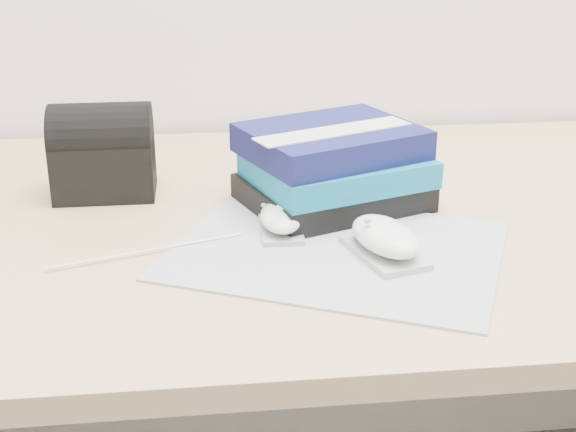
{
  "coord_description": "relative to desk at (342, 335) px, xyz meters",
  "views": [
    {
      "loc": [
        -0.21,
        0.58,
        1.14
      ],
      "look_at": [
        -0.1,
        1.47,
        0.77
      ],
      "focal_mm": 50.0,
      "sensor_mm": 36.0,
      "label": 1
    }
  ],
  "objects": [
    {
      "name": "mouse_front",
      "position": [
        0.01,
        -0.22,
        0.26
      ],
      "size": [
        0.09,
        0.13,
        0.05
      ],
      "color": "#AEAEB0",
      "rests_on": "mousepad"
    },
    {
      "name": "pouch",
      "position": [
        -0.34,
        0.04,
        0.3
      ],
      "size": [
        0.14,
        0.1,
        0.13
      ],
      "color": "black",
      "rests_on": "desk"
    },
    {
      "name": "book_stack",
      "position": [
        -0.03,
        -0.04,
        0.29
      ],
      "size": [
        0.28,
        0.25,
        0.11
      ],
      "color": "black",
      "rests_on": "desk"
    },
    {
      "name": "usb_cable",
      "position": [
        -0.28,
        -0.18,
        0.24
      ],
      "size": [
        0.23,
        0.08,
        0.0
      ],
      "primitive_type": "cylinder",
      "rotation": [
        0.0,
        1.57,
        0.31
      ],
      "color": "white",
      "rests_on": "mousepad"
    },
    {
      "name": "mousepad",
      "position": [
        -0.05,
        -0.19,
        0.24
      ],
      "size": [
        0.48,
        0.43,
        0.0
      ],
      "primitive_type": "cube",
      "rotation": [
        0.0,
        0.0,
        -0.43
      ],
      "color": "gray",
      "rests_on": "desk"
    },
    {
      "name": "desk",
      "position": [
        0.0,
        0.0,
        0.0
      ],
      "size": [
        1.6,
        0.8,
        0.73
      ],
      "color": "tan",
      "rests_on": "ground"
    },
    {
      "name": "mouse_rear",
      "position": [
        -0.11,
        -0.13,
        0.25
      ],
      "size": [
        0.05,
        0.1,
        0.04
      ],
      "color": "#A2A2A4",
      "rests_on": "mousepad"
    }
  ]
}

